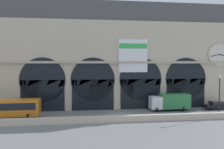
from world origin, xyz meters
TOP-DOWN VIEW (x-y plane):
  - ground_plane at (0.00, 0.00)m, footprint 200.00×200.00m
  - quay_parapet_wall at (0.00, -4.90)m, footprint 90.00×0.70m
  - station_building at (0.03, 7.58)m, footprint 48.26×5.58m
  - bus_west at (-19.06, -0.53)m, footprint 11.00×3.25m
  - box_truck_mideast at (9.75, 2.55)m, footprint 7.50×2.91m
  - car_east at (19.00, 2.55)m, footprint 4.40×2.22m
  - street_lamp_quayside at (15.53, -4.10)m, footprint 0.44×0.44m

SIDE VIEW (x-z plane):
  - ground_plane at x=0.00m, z-range 0.00..0.00m
  - quay_parapet_wall at x=0.00m, z-range 0.00..1.00m
  - car_east at x=19.00m, z-range 0.03..1.58m
  - box_truck_mideast at x=9.75m, z-range 0.14..3.26m
  - bus_west at x=-19.06m, z-range 0.23..3.33m
  - street_lamp_quayside at x=15.53m, z-range 0.96..7.86m
  - station_building at x=0.03m, z-range -0.29..20.70m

